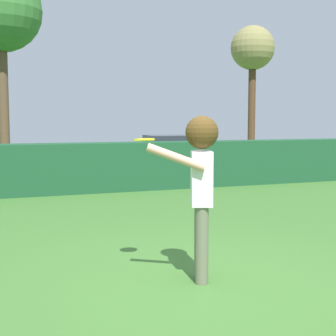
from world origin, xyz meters
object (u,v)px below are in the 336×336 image
(frisbee, at_px, (144,140))
(parked_car_black, at_px, (178,151))
(oak_tree, at_px, (253,51))
(birch_tree, at_px, (1,13))
(person, at_px, (201,175))

(frisbee, distance_m, parked_car_black, 11.64)
(oak_tree, bearing_deg, birch_tree, -165.69)
(person, relative_size, oak_tree, 0.30)
(frisbee, bearing_deg, person, -40.17)
(person, bearing_deg, parked_car_black, 68.85)
(person, height_order, frisbee, person)
(person, distance_m, birch_tree, 12.89)
(person, distance_m, oak_tree, 18.07)
(frisbee, relative_size, birch_tree, 0.04)
(parked_car_black, bearing_deg, birch_tree, 168.35)
(person, bearing_deg, birch_tree, 96.45)
(frisbee, xyz_separation_m, parked_car_black, (4.76, 10.59, -0.85))
(birch_tree, bearing_deg, person, -83.55)
(frisbee, bearing_deg, parked_car_black, 65.80)
(birch_tree, bearing_deg, oak_tree, 14.31)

